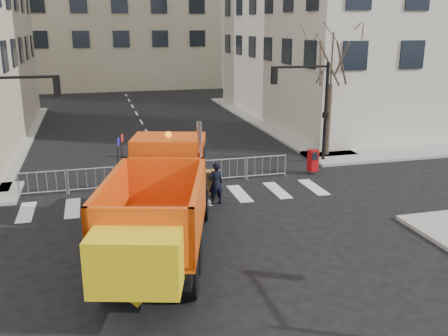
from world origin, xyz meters
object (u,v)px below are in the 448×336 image
object	(u,v)px
cop_c	(144,174)
cop_a	(216,183)
plow_truck	(161,202)
newspaper_box	(313,160)
cop_b	(186,172)

from	to	relation	value
cop_c	cop_a	bearing A→B (deg)	86.80
plow_truck	cop_c	bearing A→B (deg)	14.63
cop_a	newspaper_box	size ratio (longest dim) A/B	1.65
cop_c	newspaper_box	distance (m)	8.56
cop_c	newspaper_box	world-z (taller)	cop_c
cop_b	cop_c	xyz separation A→B (m)	(-1.81, 0.45, -0.09)
cop_a	cop_b	bearing A→B (deg)	-74.03
cop_b	newspaper_box	size ratio (longest dim) A/B	1.69
plow_truck	cop_c	world-z (taller)	plow_truck
plow_truck	cop_a	xyz separation A→B (m)	(2.87, 4.27, -0.95)
newspaper_box	cop_b	bearing A→B (deg)	176.73
cop_c	newspaper_box	xyz separation A→B (m)	(8.53, 0.69, -0.14)
newspaper_box	cop_a	bearing A→B (deg)	-165.17
plow_truck	cop_b	xyz separation A→B (m)	(1.96, 6.19, -0.93)
cop_b	newspaper_box	xyz separation A→B (m)	(6.72, 1.14, -0.23)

